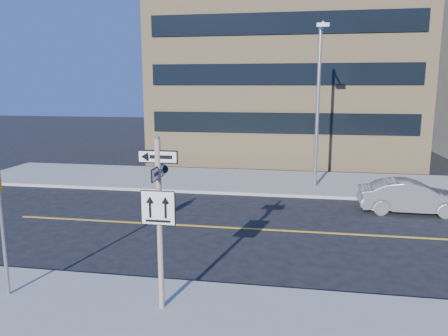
# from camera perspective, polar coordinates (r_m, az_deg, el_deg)

# --- Properties ---
(ground) EXTENTS (120.00, 120.00, 0.00)m
(ground) POSITION_cam_1_polar(r_m,az_deg,el_deg) (13.14, -4.71, -13.11)
(ground) COLOR black
(ground) RESTS_ON ground
(sign_pole) EXTENTS (0.92, 0.92, 4.06)m
(sign_pole) POSITION_cam_1_polar(r_m,az_deg,el_deg) (10.03, -8.47, -5.98)
(sign_pole) COLOR beige
(sign_pole) RESTS_ON near_sidewalk
(parked_car_b) EXTENTS (1.54, 4.25, 1.39)m
(parked_car_b) POSITION_cam_1_polar(r_m,az_deg,el_deg) (20.02, 23.21, -3.48)
(parked_car_b) COLOR slate
(parked_car_b) RESTS_ON ground
(streetlight_a) EXTENTS (0.55, 2.25, 8.00)m
(streetlight_a) POSITION_cam_1_polar(r_m,az_deg,el_deg) (22.42, 12.21, 9.07)
(streetlight_a) COLOR gray
(streetlight_a) RESTS_ON far_sidewalk
(building_brick) EXTENTS (18.00, 18.00, 18.00)m
(building_brick) POSITION_cam_1_polar(r_m,az_deg,el_deg) (36.84, 8.27, 16.35)
(building_brick) COLOR tan
(building_brick) RESTS_ON ground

